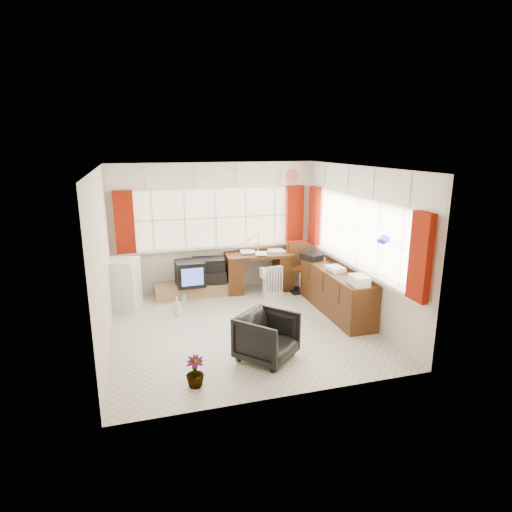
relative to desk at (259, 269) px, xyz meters
The scene contains 20 objects.
ground 1.91m from the desk, 114.91° to the right, with size 4.00×4.00×0.00m, color beige.
room_walls 2.16m from the desk, 114.91° to the right, with size 4.00×4.00×4.00m.
window_back 0.98m from the desk, 162.28° to the left, with size 3.70×0.12×3.60m.
window_right 2.12m from the desk, 55.63° to the right, with size 0.12×3.70×3.60m.
curtains 1.30m from the desk, 79.74° to the right, with size 3.83×3.83×1.15m.
overhead_cabinets 1.97m from the desk, 74.78° to the right, with size 3.98×3.98×0.48m.
desk is the anchor object (origin of this frame).
desk_lamp 0.61m from the desk, 85.98° to the left, with size 0.15×0.13×0.39m.
task_chair 0.79m from the desk, 17.22° to the right, with size 0.41×0.43×0.98m.
office_chair 2.87m from the desk, 104.37° to the right, with size 0.69×0.71×0.65m, color black.
radiator 0.51m from the desk, 72.67° to the right, with size 0.41×0.22×0.59m.
credenza 1.77m from the desk, 57.72° to the right, with size 0.50×2.00×0.85m.
file_tray 1.16m from the desk, 42.78° to the right, with size 0.28×0.36×0.12m, color black.
tv_bench 1.37m from the desk, behind, with size 1.40×0.50×0.25m, color #9F754F.
crt_tv 1.38m from the desk, behind, with size 0.54×0.51×0.47m.
hifi_stack 1.02m from the desk, behind, with size 0.71×0.50×0.48m.
mini_fridge 2.60m from the desk, behind, with size 0.65×0.66×0.88m.
spray_bottle_a 1.94m from the desk, 152.77° to the right, with size 0.12×0.12×0.32m, color silver.
spray_bottle_b 1.58m from the desk, behind, with size 0.09×0.09×0.20m, color #88CABE.
flower_vase 3.64m from the desk, 118.69° to the right, with size 0.22×0.22×0.39m, color black.
Camera 1 is at (-1.53, -6.11, 2.84)m, focal length 30.00 mm.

